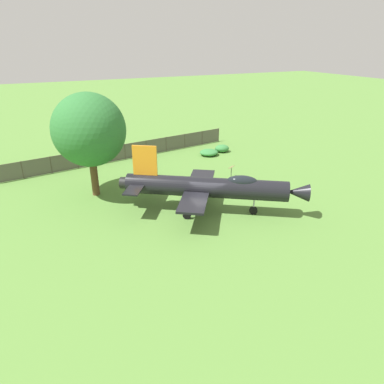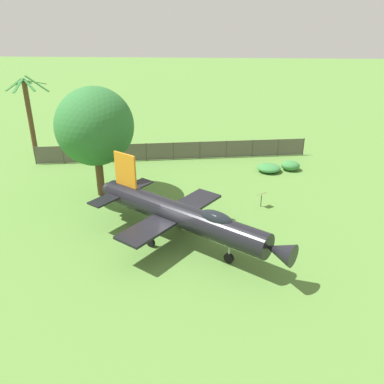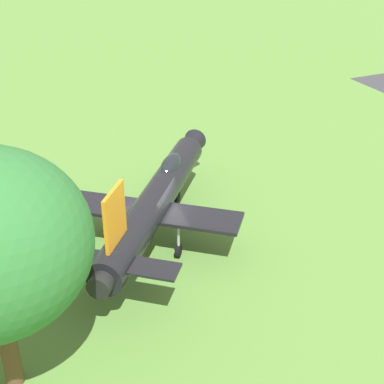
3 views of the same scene
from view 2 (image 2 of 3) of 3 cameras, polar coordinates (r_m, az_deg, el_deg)
name	(u,v)px [view 2 (image 2 of 3)]	position (r m, az deg, el deg)	size (l,w,h in m)	color
ground_plane	(180,243)	(25.18, -1.65, -7.18)	(200.00, 200.00, 0.00)	#568438
display_jet	(185,216)	(23.99, -1.03, -3.45)	(12.39, 9.80, 4.90)	black
shade_tree	(95,127)	(30.36, -13.63, 9.02)	(5.66, 6.12, 8.31)	brown
palm_tree	(30,115)	(41.75, -22.04, 10.12)	(3.89, 3.95, 7.65)	brown
perimeter_fence	(173,150)	(38.48, -2.68, 5.92)	(25.42, 4.02, 1.70)	#4C4238
shrub_near_fence	(291,166)	(37.08, 13.81, 3.66)	(1.65, 1.42, 0.83)	#387F3D
shrub_by_tree	(269,168)	(36.32, 10.86, 3.36)	(2.06, 1.90, 0.67)	#387F3D
info_plaque	(262,196)	(29.57, 9.84, -0.55)	(0.72, 0.67, 1.14)	#333333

